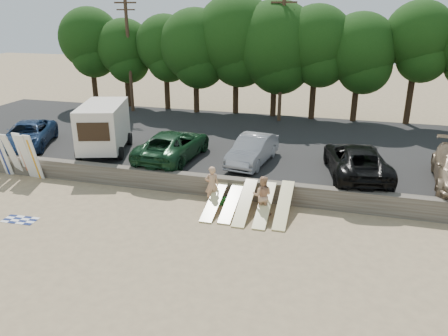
% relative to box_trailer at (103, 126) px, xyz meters
% --- Properties ---
extents(ground, '(120.00, 120.00, 0.00)m').
position_rel_box_trailer_xyz_m(ground, '(6.64, -5.79, -2.29)').
color(ground, tan).
rests_on(ground, ground).
extents(seawall, '(44.00, 0.50, 1.00)m').
position_rel_box_trailer_xyz_m(seawall, '(6.64, -2.79, -1.79)').
color(seawall, '#6B6356').
rests_on(seawall, ground).
extents(parking_lot, '(44.00, 14.50, 0.70)m').
position_rel_box_trailer_xyz_m(parking_lot, '(6.64, 4.71, -1.94)').
color(parking_lot, '#282828').
rests_on(parking_lot, ground).
extents(treeline, '(33.39, 6.54, 9.05)m').
position_rel_box_trailer_xyz_m(treeline, '(6.32, 11.68, 3.92)').
color(treeline, '#382616').
rests_on(treeline, parking_lot).
extents(utility_poles, '(25.80, 0.26, 9.00)m').
position_rel_box_trailer_xyz_m(utility_poles, '(8.64, 10.21, 3.14)').
color(utility_poles, '#473321').
rests_on(utility_poles, parking_lot).
extents(box_trailer, '(3.52, 4.90, 2.83)m').
position_rel_box_trailer_xyz_m(box_trailer, '(0.00, 0.00, 0.00)').
color(box_trailer, silver).
rests_on(box_trailer, parking_lot).
extents(car_0, '(4.26, 5.86, 1.48)m').
position_rel_box_trailer_xyz_m(car_0, '(-5.03, -0.33, -0.84)').
color(car_0, navy).
rests_on(car_0, parking_lot).
extents(car_1, '(2.96, 5.90, 1.60)m').
position_rel_box_trailer_xyz_m(car_1, '(4.30, -0.08, -0.78)').
color(car_1, '#14371E').
rests_on(car_1, parking_lot).
extents(car_2, '(2.20, 4.75, 1.51)m').
position_rel_box_trailer_xyz_m(car_2, '(8.71, 0.39, -0.83)').
color(car_2, gray).
rests_on(car_2, parking_lot).
extents(car_3, '(3.69, 6.22, 1.62)m').
position_rel_box_trailer_xyz_m(car_3, '(14.09, -0.05, -0.77)').
color(car_3, black).
rests_on(car_3, parking_lot).
extents(surfboard_upright_0, '(0.53, 0.67, 2.54)m').
position_rel_box_trailer_xyz_m(surfboard_upright_0, '(-4.26, -3.37, -1.01)').
color(surfboard_upright_0, white).
rests_on(surfboard_upright_0, ground).
extents(surfboard_upright_1, '(0.62, 0.91, 2.49)m').
position_rel_box_trailer_xyz_m(surfboard_upright_1, '(-3.67, -3.31, -1.04)').
color(surfboard_upright_1, white).
rests_on(surfboard_upright_1, ground).
extents(surfboard_upright_2, '(0.54, 0.65, 2.55)m').
position_rel_box_trailer_xyz_m(surfboard_upright_2, '(-3.10, -3.19, -1.01)').
color(surfboard_upright_2, white).
rests_on(surfboard_upright_2, ground).
extents(surfboard_upright_3, '(0.54, 0.73, 2.53)m').
position_rel_box_trailer_xyz_m(surfboard_upright_3, '(-2.72, -3.38, -1.02)').
color(surfboard_upright_3, white).
rests_on(surfboard_upright_3, ground).
extents(surfboard_upright_4, '(0.58, 0.67, 2.55)m').
position_rel_box_trailer_xyz_m(surfboard_upright_4, '(-2.25, -3.40, -1.01)').
color(surfboard_upright_4, white).
rests_on(surfboard_upright_4, ground).
extents(surfboard_low_0, '(0.56, 2.91, 0.86)m').
position_rel_box_trailer_xyz_m(surfboard_low_0, '(7.97, -4.31, -1.85)').
color(surfboard_low_0, '#F3E399').
rests_on(surfboard_low_0, ground).
extents(surfboard_low_1, '(0.56, 2.90, 0.90)m').
position_rel_box_trailer_xyz_m(surfboard_low_1, '(8.76, -4.24, -1.83)').
color(surfboard_low_1, '#F3E399').
rests_on(surfboard_low_1, ground).
extents(surfboard_low_2, '(0.56, 2.83, 1.14)m').
position_rel_box_trailer_xyz_m(surfboard_low_2, '(9.41, -4.42, -1.72)').
color(surfboard_low_2, '#F3E399').
rests_on(surfboard_low_2, ground).
extents(surfboard_low_3, '(0.56, 2.85, 1.06)m').
position_rel_box_trailer_xyz_m(surfboard_low_3, '(10.28, -4.37, -1.75)').
color(surfboard_low_3, '#F3E399').
rests_on(surfboard_low_3, ground).
extents(surfboard_low_4, '(0.56, 2.81, 1.18)m').
position_rel_box_trailer_xyz_m(surfboard_low_4, '(11.10, -4.26, -1.70)').
color(surfboard_low_4, '#F3E399').
rests_on(surfboard_low_4, ground).
extents(beachgoer_a, '(0.79, 0.68, 1.82)m').
position_rel_box_trailer_xyz_m(beachgoer_a, '(7.65, -3.67, -1.37)').
color(beachgoer_a, tan).
rests_on(beachgoer_a, ground).
extents(beachgoer_b, '(0.92, 0.74, 1.81)m').
position_rel_box_trailer_xyz_m(beachgoer_b, '(10.14, -4.23, -1.38)').
color(beachgoer_b, tan).
rests_on(beachgoer_b, ground).
extents(cooler, '(0.45, 0.39, 0.32)m').
position_rel_box_trailer_xyz_m(cooler, '(8.22, -3.69, -2.13)').
color(cooler, '#258A31').
rests_on(cooler, ground).
extents(gear_bag, '(0.35, 0.31, 0.22)m').
position_rel_box_trailer_xyz_m(gear_bag, '(8.42, -3.75, -2.18)').
color(gear_bag, '#D44419').
rests_on(gear_bag, ground).
extents(beach_towel, '(1.58, 1.58, 0.00)m').
position_rel_box_trailer_xyz_m(beach_towel, '(0.12, -7.62, -2.28)').
color(beach_towel, white).
rests_on(beach_towel, ground).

